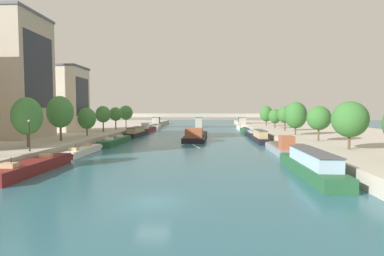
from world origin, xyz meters
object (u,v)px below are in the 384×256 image
at_px(moored_boat_left_near, 157,127).
at_px(tree_right_midway, 319,118).
at_px(moored_boat_left_midway, 148,129).
at_px(tree_right_far, 275,116).
at_px(tree_left_midway, 60,112).
at_px(moored_boat_right_downstream, 251,134).
at_px(tree_right_third, 266,114).
at_px(tree_left_by_lamp, 87,118).
at_px(moored_boat_right_far, 311,165).
at_px(barge_midriver, 196,135).
at_px(moored_boat_right_second, 240,128).
at_px(tree_left_far, 116,114).
at_px(moored_boat_right_end, 260,137).
at_px(lamppost_left_bank, 29,134).
at_px(tree_left_past_mid, 103,114).
at_px(tree_right_by_lamp, 285,115).
at_px(tree_left_distant, 126,113).
at_px(tree_right_distant, 296,115).
at_px(tree_right_nearest, 350,119).
at_px(tree_left_end_of_row, 27,116).
at_px(moored_boat_left_end, 33,166).
at_px(moored_boat_left_upstream, 116,141).
at_px(moored_boat_left_lone, 137,132).
at_px(moored_boat_right_lone, 281,148).
at_px(moored_boat_right_gap_after, 246,130).
at_px(bridge_far, 199,119).

bearing_deg(moored_boat_left_near, tree_right_midway, -56.75).
relative_size(moored_boat_left_midway, tree_right_far, 2.58).
bearing_deg(tree_left_midway, moored_boat_right_downstream, 39.41).
distance_m(tree_right_far, tree_right_third, 12.43).
height_order(tree_left_by_lamp, tree_right_far, tree_left_by_lamp).
bearing_deg(moored_boat_right_far, tree_right_far, 81.35).
distance_m(tree_left_midway, tree_right_far, 60.91).
bearing_deg(barge_midriver, tree_right_far, 37.19).
distance_m(moored_boat_right_second, tree_left_far, 49.26).
height_order(moored_boat_right_far, moored_boat_right_end, moored_boat_right_far).
distance_m(tree_right_far, lamppost_left_bank, 68.62).
xyz_separation_m(tree_left_past_mid, tree_right_by_lamp, (46.64, 6.16, -0.14)).
bearing_deg(tree_right_by_lamp, tree_left_distant, 165.42).
xyz_separation_m(moored_boat_right_end, tree_right_distant, (7.72, -0.31, 4.89)).
bearing_deg(moored_boat_right_far, moored_boat_left_near, 111.34).
bearing_deg(tree_right_midway, tree_right_nearest, -89.38).
height_order(tree_left_end_of_row, tree_right_nearest, tree_left_end_of_row).
bearing_deg(moored_boat_left_end, tree_right_by_lamp, 49.39).
height_order(moored_boat_right_downstream, moored_boat_right_second, moored_boat_right_downstream).
height_order(tree_left_past_mid, tree_right_midway, tree_left_past_mid).
distance_m(moored_boat_left_upstream, moored_boat_left_near, 51.83).
distance_m(tree_left_distant, tree_right_far, 45.92).
bearing_deg(moored_boat_left_upstream, moored_boat_right_far, -42.95).
bearing_deg(lamppost_left_bank, moored_boat_left_upstream, 81.09).
xyz_separation_m(tree_left_distant, tree_right_by_lamp, (46.00, -11.97, -0.42)).
bearing_deg(tree_left_by_lamp, moored_boat_left_near, 84.20).
xyz_separation_m(moored_boat_left_lone, tree_right_by_lamp, (39.87, -0.65, 4.88)).
relative_size(moored_boat_left_end, moored_boat_right_lone, 1.05).
relative_size(moored_boat_left_near, tree_right_far, 1.99).
height_order(tree_left_by_lamp, tree_left_far, tree_left_far).
xyz_separation_m(moored_boat_left_lone, moored_boat_right_lone, (31.78, -30.25, -0.14)).
relative_size(tree_left_end_of_row, tree_right_distant, 1.00).
bearing_deg(tree_left_midway, moored_boat_right_end, 22.57).
bearing_deg(moored_boat_left_upstream, tree_left_distant, 101.86).
xyz_separation_m(moored_boat_left_upstream, moored_boat_left_near, (-0.57, 51.82, 0.04)).
bearing_deg(moored_boat_left_end, tree_left_end_of_row, 124.83).
relative_size(tree_right_by_lamp, tree_right_third, 0.93).
relative_size(tree_left_midway, tree_left_far, 1.26).
bearing_deg(tree_left_midway, tree_right_third, 48.62).
distance_m(moored_boat_left_end, moored_boat_left_lone, 47.34).
bearing_deg(tree_left_midway, tree_right_far, 40.71).
xyz_separation_m(tree_left_past_mid, tree_right_far, (46.55, 17.63, -0.74)).
xyz_separation_m(moored_boat_right_gap_after, tree_right_midway, (7.20, -44.92, 5.20)).
xyz_separation_m(moored_boat_right_far, tree_right_midway, (8.10, 20.21, 4.56)).
distance_m(moored_boat_right_end, lamppost_left_bank, 45.42).
bearing_deg(moored_boat_right_gap_after, bridge_far, 122.89).
bearing_deg(moored_boat_right_second, tree_left_past_mid, -133.89).
relative_size(moored_boat_left_lone, moored_boat_left_near, 1.38).
height_order(moored_boat_right_far, moored_boat_right_gap_after, moored_boat_right_far).
relative_size(moored_boat_left_upstream, moored_boat_right_end, 1.14).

